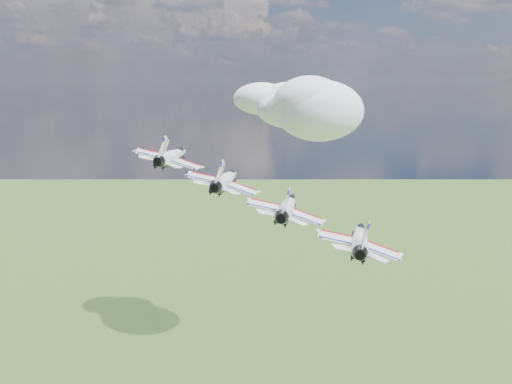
{
  "coord_description": "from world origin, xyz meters",
  "views": [
    {
      "loc": [
        11.85,
        -80.27,
        169.48
      ],
      "look_at": [
        12.62,
        -0.56,
        153.96
      ],
      "focal_mm": 40.0,
      "sensor_mm": 36.0,
      "label": 1
    }
  ],
  "objects_px": {
    "jet_1": "(226,179)",
    "jet_3": "(360,238)",
    "jet_2": "(288,206)",
    "jet_0": "(173,156)"
  },
  "relations": [
    {
      "from": "jet_1",
      "to": "jet_0",
      "type": "bearing_deg",
      "value": 152.39
    },
    {
      "from": "jet_3",
      "to": "jet_1",
      "type": "bearing_deg",
      "value": 152.39
    },
    {
      "from": "jet_0",
      "to": "jet_2",
      "type": "bearing_deg",
      "value": -27.61
    },
    {
      "from": "jet_2",
      "to": "jet_3",
      "type": "relative_size",
      "value": 1.0
    },
    {
      "from": "jet_0",
      "to": "jet_3",
      "type": "xyz_separation_m",
      "value": [
        26.1,
        -20.43,
        -7.87
      ]
    },
    {
      "from": "jet_1",
      "to": "jet_3",
      "type": "xyz_separation_m",
      "value": [
        17.4,
        -13.62,
        -5.25
      ]
    },
    {
      "from": "jet_0",
      "to": "jet_3",
      "type": "distance_m",
      "value": 34.07
    },
    {
      "from": "jet_0",
      "to": "jet_3",
      "type": "height_order",
      "value": "jet_0"
    },
    {
      "from": "jet_3",
      "to": "jet_2",
      "type": "bearing_deg",
      "value": 152.39
    },
    {
      "from": "jet_2",
      "to": "jet_3",
      "type": "distance_m",
      "value": 11.36
    }
  ]
}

